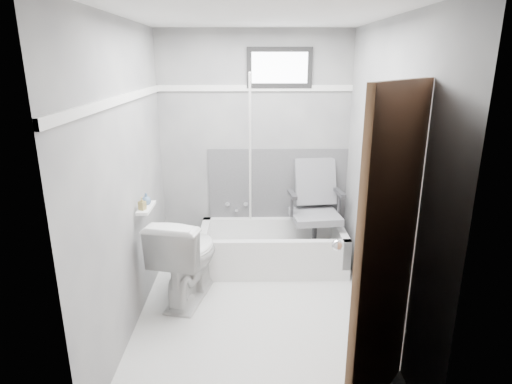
{
  "coord_description": "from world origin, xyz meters",
  "views": [
    {
      "loc": [
        -0.05,
        -3.18,
        2.09
      ],
      "look_at": [
        0.0,
        0.35,
        1.0
      ],
      "focal_mm": 30.0,
      "sensor_mm": 36.0,
      "label": 1
    }
  ],
  "objects_px": {
    "soap_bottle_a": "(142,204)",
    "soap_bottle_b": "(146,199)",
    "toilet": "(187,257)",
    "office_chair": "(315,210)",
    "door": "(455,286)",
    "bathtub": "(272,247)"
  },
  "relations": [
    {
      "from": "soap_bottle_a",
      "to": "soap_bottle_b",
      "type": "xyz_separation_m",
      "value": [
        0.0,
        0.14,
        -0.01
      ]
    },
    {
      "from": "soap_bottle_b",
      "to": "toilet",
      "type": "bearing_deg",
      "value": 3.19
    },
    {
      "from": "office_chair",
      "to": "toilet",
      "type": "bearing_deg",
      "value": -158.27
    },
    {
      "from": "office_chair",
      "to": "toilet",
      "type": "relative_size",
      "value": 1.2
    },
    {
      "from": "toilet",
      "to": "door",
      "type": "height_order",
      "value": "door"
    },
    {
      "from": "office_chair",
      "to": "soap_bottle_a",
      "type": "bearing_deg",
      "value": -158.66
    },
    {
      "from": "office_chair",
      "to": "soap_bottle_b",
      "type": "height_order",
      "value": "office_chair"
    },
    {
      "from": "bathtub",
      "to": "office_chair",
      "type": "xyz_separation_m",
      "value": [
        0.44,
        0.05,
        0.4
      ]
    },
    {
      "from": "bathtub",
      "to": "door",
      "type": "xyz_separation_m",
      "value": [
        0.8,
        -2.21,
        0.79
      ]
    },
    {
      "from": "bathtub",
      "to": "toilet",
      "type": "xyz_separation_m",
      "value": [
        -0.8,
        -0.62,
        0.19
      ]
    },
    {
      "from": "door",
      "to": "soap_bottle_b",
      "type": "relative_size",
      "value": 19.1
    },
    {
      "from": "toilet",
      "to": "soap_bottle_a",
      "type": "xyz_separation_m",
      "value": [
        -0.32,
        -0.16,
        0.56
      ]
    },
    {
      "from": "bathtub",
      "to": "office_chair",
      "type": "height_order",
      "value": "office_chair"
    },
    {
      "from": "bathtub",
      "to": "soap_bottle_b",
      "type": "bearing_deg",
      "value": -150.42
    },
    {
      "from": "office_chair",
      "to": "toilet",
      "type": "distance_m",
      "value": 1.43
    },
    {
      "from": "office_chair",
      "to": "door",
      "type": "distance_m",
      "value": 2.32
    },
    {
      "from": "door",
      "to": "soap_bottle_b",
      "type": "height_order",
      "value": "door"
    },
    {
      "from": "door",
      "to": "soap_bottle_a",
      "type": "relative_size",
      "value": 17.74
    },
    {
      "from": "door",
      "to": "office_chair",
      "type": "bearing_deg",
      "value": 98.92
    },
    {
      "from": "bathtub",
      "to": "toilet",
      "type": "bearing_deg",
      "value": -142.33
    },
    {
      "from": "bathtub",
      "to": "door",
      "type": "relative_size",
      "value": 0.75
    },
    {
      "from": "bathtub",
      "to": "toilet",
      "type": "distance_m",
      "value": 1.03
    }
  ]
}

